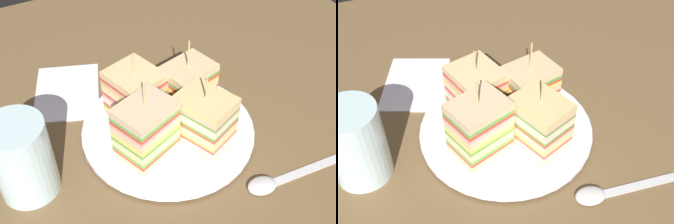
{
  "view_description": "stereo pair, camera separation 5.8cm",
  "coord_description": "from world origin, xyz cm",
  "views": [
    {
      "loc": [
        37.34,
        -20.22,
        44.4
      ],
      "look_at": [
        0.0,
        0.0,
        4.22
      ],
      "focal_mm": 45.08,
      "sensor_mm": 36.0,
      "label": 1
    },
    {
      "loc": [
        39.76,
        -14.91,
        44.4
      ],
      "look_at": [
        0.0,
        0.0,
        4.22
      ],
      "focal_mm": 45.08,
      "sensor_mm": 36.0,
      "label": 2
    }
  ],
  "objects": [
    {
      "name": "drinking_glass",
      "position": [
        -0.25,
        -20.01,
        4.67
      ],
      "size": [
        7.46,
        7.46,
        10.96
      ],
      "color": "silver",
      "rests_on": "ground_plane"
    },
    {
      "name": "sandwich_wedge_3",
      "position": [
        -2.64,
        4.59,
        4.96
      ],
      "size": [
        7.05,
        8.33,
        11.66
      ],
      "rotation": [
        0.0,
        0.0,
        11.24
      ],
      "color": "beige",
      "rests_on": "plate"
    },
    {
      "name": "sandwich_wedge_0",
      "position": [
        -4.51,
        -2.78,
        5.08
      ],
      "size": [
        8.73,
        8.14,
        10.92
      ],
      "rotation": [
        0.0,
        0.0,
        6.57
      ],
      "color": "#DAC189",
      "rests_on": "plate"
    },
    {
      "name": "ground_plane",
      "position": [
        0.0,
        0.0,
        -0.9
      ],
      "size": [
        96.3,
        98.38,
        1.8
      ],
      "primitive_type": "cube",
      "color": "brown"
    },
    {
      "name": "chip_pile",
      "position": [
        -0.29,
        -1.97,
        2.33
      ],
      "size": [
        7.61,
        6.25,
        3.18
      ],
      "color": "#E1D374",
      "rests_on": "plate"
    },
    {
      "name": "sandwich_wedge_2",
      "position": [
        4.24,
        3.15,
        5.03
      ],
      "size": [
        8.8,
        7.91,
        10.69
      ],
      "rotation": [
        0.0,
        0.0,
        9.81
      ],
      "color": "beige",
      "rests_on": "plate"
    },
    {
      "name": "napkin",
      "position": [
        -15.68,
        -9.98,
        0.25
      ],
      "size": [
        16.16,
        14.1,
        0.5
      ],
      "primitive_type": "cube",
      "rotation": [
        0.0,
        0.0,
        -0.36
      ],
      "color": "white",
      "rests_on": "ground_plane"
    },
    {
      "name": "plate",
      "position": [
        0.0,
        0.0,
        0.74
      ],
      "size": [
        24.68,
        24.68,
        1.22
      ],
      "color": "white",
      "rests_on": "ground_plane"
    },
    {
      "name": "sandwich_wedge_1",
      "position": [
        2.57,
        -4.62,
        5.34
      ],
      "size": [
        7.78,
        8.72,
        11.64
      ],
      "rotation": [
        0.0,
        0.0,
        8.21
      ],
      "color": "#DBB68C",
      "rests_on": "plate"
    },
    {
      "name": "spoon",
      "position": [
        14.47,
        7.53,
        0.41
      ],
      "size": [
        3.17,
        14.6,
        1.0
      ],
      "rotation": [
        0.0,
        0.0,
        4.63
      ],
      "color": "silver",
      "rests_on": "ground_plane"
    }
  ]
}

